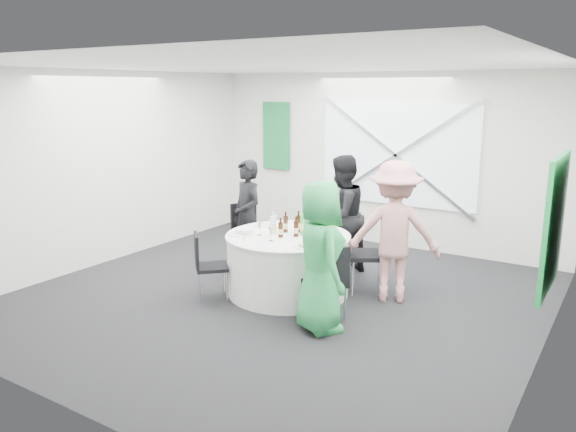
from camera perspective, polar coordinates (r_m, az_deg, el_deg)
The scene contains 43 objects.
floor at distance 7.06m, azimuth -0.88°, elevation -8.24°, with size 6.00×6.00×0.00m, color black.
ceiling at distance 6.59m, azimuth -0.97°, elevation 15.10°, with size 6.00×6.00×0.00m, color silver.
wall_back at distance 9.31m, azimuth 9.33°, elevation 5.66°, with size 6.00×6.00×0.00m, color silver.
wall_front at distance 4.55m, azimuth -22.21°, elevation -2.70°, with size 6.00×6.00×0.00m, color silver.
wall_left at distance 8.68m, azimuth -17.75°, elevation 4.70°, with size 6.00×6.00×0.00m, color silver.
wall_right at distance 5.65m, azimuth 25.41°, elevation -0.08°, with size 6.00×6.00×0.00m, color silver.
window_panel at distance 9.15m, azimuth 10.99°, elevation 6.10°, with size 2.60×0.03×1.60m, color silver.
window_brace_a at distance 9.11m, azimuth 10.90°, elevation 6.08°, with size 0.05×0.05×3.16m, color silver.
window_brace_b at distance 9.11m, azimuth 10.90°, elevation 6.08°, with size 0.05×0.05×3.16m, color silver.
green_banner at distance 10.18m, azimuth -1.21°, elevation 8.14°, with size 0.55×0.04×1.20m, color #135F2D.
green_sign at distance 6.28m, azimuth 25.41°, elevation -0.75°, with size 0.05×1.20×1.40m, color #177F38.
banquet_table at distance 7.09m, azimuth 0.00°, elevation -4.88°, with size 1.56×1.56×0.76m.
chair_back at distance 7.89m, azimuth 4.97°, elevation -2.16°, with size 0.44×0.44×0.86m.
chair_back_left at distance 8.11m, azimuth -4.18°, elevation -1.44°, with size 0.58×0.57×0.93m.
chair_back_right at distance 7.12m, azimuth 8.80°, elevation -3.11°, with size 0.64×0.64×1.02m.
chair_front_right at distance 6.19m, azimuth 4.19°, elevation -6.31°, with size 0.55×0.55×0.88m.
chair_front_left at distance 6.92m, azimuth -8.37°, elevation -4.57°, with size 0.53×0.53×0.83m.
person_man_back_left at distance 7.89m, azimuth -4.17°, elevation 0.00°, with size 0.58×0.38×1.58m, color black.
person_man_back at distance 7.73m, azimuth 5.42°, elevation 0.04°, with size 0.81×0.44×1.67m, color black.
person_woman_pink at distance 6.86m, azimuth 10.74°, elevation -1.59°, with size 1.11×0.52×1.72m, color tan.
person_woman_green at distance 5.93m, azimuth 3.27°, elevation -4.14°, with size 0.79×0.52×1.62m, color green.
plate_back at distance 7.45m, azimuth 2.07°, elevation -0.92°, with size 0.29×0.29×0.01m.
plate_back_left at distance 7.44m, azimuth -2.44°, elevation -0.95°, with size 0.27×0.27×0.01m.
plate_back_right at distance 7.05m, azimuth 4.34°, elevation -1.69°, with size 0.29×0.29×0.04m.
plate_front_right at distance 6.46m, azimuth 1.91°, elevation -3.03°, with size 0.30×0.30×0.04m.
plate_front_left at distance 7.02m, azimuth -4.91°, elevation -1.82°, with size 0.29×0.29×0.01m.
napkin at distance 7.00m, azimuth -4.50°, elevation -1.57°, with size 0.19×0.12×0.05m, color silver.
beer_bottle_a at distance 7.09m, azimuth -0.25°, elevation -0.85°, with size 0.06×0.06×0.27m.
beer_bottle_b at distance 7.08m, azimuth 1.08°, elevation -0.82°, with size 0.06×0.06×0.28m.
beer_bottle_c at distance 6.89m, azimuth 0.82°, elevation -1.31°, with size 0.06×0.06×0.25m.
beer_bottle_d at distance 6.85m, azimuth -0.76°, elevation -1.42°, with size 0.06×0.06×0.24m.
green_water_bottle at distance 6.95m, azimuth 1.54°, elevation -0.92°, with size 0.08×0.08×0.32m.
clear_water_bottle at distance 6.99m, azimuth -1.51°, elevation -0.95°, with size 0.08×0.08×0.29m.
wine_glass_a at distance 6.94m, azimuth -2.94°, elevation -0.97°, with size 0.07×0.07×0.17m.
wine_glass_b at distance 6.68m, azimuth -1.74°, elevation -1.51°, with size 0.07×0.07×0.17m.
wine_glass_c at distance 7.31m, azimuth -1.27°, elevation -0.24°, with size 0.07×0.07×0.17m.
wine_glass_d at distance 6.67m, azimuth 2.34°, elevation -1.55°, with size 0.07×0.07×0.17m.
fork_a at distance 6.86m, azimuth 4.64°, elevation -2.22°, with size 0.01×0.15×0.01m, color silver.
knife_a at distance 7.12m, azimuth 4.55°, elevation -1.66°, with size 0.01×0.15×0.01m, color silver.
fork_b at distance 7.39m, azimuth 3.14°, elevation -1.08°, with size 0.01×0.15×0.01m, color silver.
knife_b at distance 7.51m, azimuth 1.42°, elevation -0.83°, with size 0.01×0.15×0.01m, color silver.
fork_c at distance 7.05m, azimuth -4.68°, elevation -1.80°, with size 0.01×0.15×0.01m, color silver.
knife_c at distance 6.79m, azimuth -4.49°, elevation -2.37°, with size 0.01×0.15×0.01m, color silver.
Camera 1 is at (3.62, -5.50, 2.55)m, focal length 35.00 mm.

